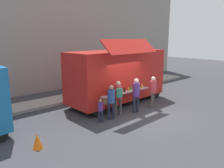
{
  "coord_description": "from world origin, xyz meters",
  "views": [
    {
      "loc": [
        -8.06,
        -6.76,
        3.81
      ],
      "look_at": [
        -0.24,
        1.9,
        1.3
      ],
      "focal_mm": 34.84,
      "sensor_mm": 36.0,
      "label": 1
    }
  ],
  "objects_px": {
    "trash_bin": "(133,81)",
    "customer_mid_with_backpack": "(118,94)",
    "child_near_queue": "(100,108)",
    "customer_rear_waiting": "(111,99)",
    "traffic_cone_orange": "(37,141)",
    "food_truck_main": "(118,75)",
    "customer_front_ordering": "(136,92)",
    "customer_extra_browsing": "(153,89)"
  },
  "relations": [
    {
      "from": "trash_bin",
      "to": "customer_mid_with_backpack",
      "type": "bearing_deg",
      "value": -144.1
    },
    {
      "from": "food_truck_main",
      "to": "trash_bin",
      "type": "xyz_separation_m",
      "value": [
        3.92,
        2.32,
        -1.23
      ]
    },
    {
      "from": "food_truck_main",
      "to": "customer_mid_with_backpack",
      "type": "distance_m",
      "value": 2.22
    },
    {
      "from": "trash_bin",
      "to": "customer_rear_waiting",
      "type": "xyz_separation_m",
      "value": [
        -6.03,
        -4.07,
        0.54
      ]
    },
    {
      "from": "food_truck_main",
      "to": "customer_rear_waiting",
      "type": "xyz_separation_m",
      "value": [
        -2.12,
        -1.75,
        -0.69
      ]
    },
    {
      "from": "customer_front_ordering",
      "to": "child_near_queue",
      "type": "distance_m",
      "value": 2.24
    },
    {
      "from": "trash_bin",
      "to": "child_near_queue",
      "type": "bearing_deg",
      "value": -148.58
    },
    {
      "from": "traffic_cone_orange",
      "to": "food_truck_main",
      "type": "bearing_deg",
      "value": 19.86
    },
    {
      "from": "traffic_cone_orange",
      "to": "customer_front_ordering",
      "type": "distance_m",
      "value": 5.41
    },
    {
      "from": "customer_rear_waiting",
      "to": "child_near_queue",
      "type": "height_order",
      "value": "customer_rear_waiting"
    },
    {
      "from": "customer_front_ordering",
      "to": "customer_rear_waiting",
      "type": "distance_m",
      "value": 1.58
    },
    {
      "from": "customer_extra_browsing",
      "to": "customer_rear_waiting",
      "type": "bearing_deg",
      "value": 69.21
    },
    {
      "from": "customer_rear_waiting",
      "to": "trash_bin",
      "type": "bearing_deg",
      "value": -15.09
    },
    {
      "from": "food_truck_main",
      "to": "child_near_queue",
      "type": "bearing_deg",
      "value": -148.95
    },
    {
      "from": "trash_bin",
      "to": "customer_front_ordering",
      "type": "relative_size",
      "value": 0.5
    },
    {
      "from": "food_truck_main",
      "to": "customer_mid_with_backpack",
      "type": "relative_size",
      "value": 3.56
    },
    {
      "from": "trash_bin",
      "to": "customer_extra_browsing",
      "type": "bearing_deg",
      "value": -126.01
    },
    {
      "from": "customer_front_ordering",
      "to": "customer_mid_with_backpack",
      "type": "distance_m",
      "value": 0.98
    },
    {
      "from": "customer_rear_waiting",
      "to": "food_truck_main",
      "type": "bearing_deg",
      "value": -9.5
    },
    {
      "from": "customer_mid_with_backpack",
      "to": "customer_rear_waiting",
      "type": "relative_size",
      "value": 1.04
    },
    {
      "from": "customer_rear_waiting",
      "to": "customer_extra_browsing",
      "type": "bearing_deg",
      "value": -52.97
    },
    {
      "from": "customer_front_ordering",
      "to": "child_near_queue",
      "type": "height_order",
      "value": "customer_front_ordering"
    },
    {
      "from": "traffic_cone_orange",
      "to": "customer_extra_browsing",
      "type": "height_order",
      "value": "customer_extra_browsing"
    },
    {
      "from": "customer_front_ordering",
      "to": "trash_bin",
      "type": "bearing_deg",
      "value": -38.16
    },
    {
      "from": "traffic_cone_orange",
      "to": "customer_rear_waiting",
      "type": "xyz_separation_m",
      "value": [
        3.77,
        0.38,
        0.71
      ]
    },
    {
      "from": "customer_mid_with_backpack",
      "to": "child_near_queue",
      "type": "distance_m",
      "value": 1.36
    },
    {
      "from": "food_truck_main",
      "to": "customer_rear_waiting",
      "type": "relative_size",
      "value": 3.71
    },
    {
      "from": "traffic_cone_orange",
      "to": "child_near_queue",
      "type": "relative_size",
      "value": 0.49
    },
    {
      "from": "customer_rear_waiting",
      "to": "child_near_queue",
      "type": "bearing_deg",
      "value": 130.53
    },
    {
      "from": "food_truck_main",
      "to": "customer_mid_with_backpack",
      "type": "height_order",
      "value": "food_truck_main"
    },
    {
      "from": "traffic_cone_orange",
      "to": "customer_extra_browsing",
      "type": "distance_m",
      "value": 6.75
    },
    {
      "from": "customer_rear_waiting",
      "to": "child_near_queue",
      "type": "xyz_separation_m",
      "value": [
        -0.63,
        0.0,
        -0.31
      ]
    },
    {
      "from": "traffic_cone_orange",
      "to": "customer_mid_with_backpack",
      "type": "height_order",
      "value": "customer_mid_with_backpack"
    },
    {
      "from": "customer_front_ordering",
      "to": "customer_rear_waiting",
      "type": "relative_size",
      "value": 1.08
    },
    {
      "from": "customer_front_ordering",
      "to": "customer_rear_waiting",
      "type": "xyz_separation_m",
      "value": [
        -1.57,
        0.17,
        -0.09
      ]
    },
    {
      "from": "food_truck_main",
      "to": "traffic_cone_orange",
      "type": "relative_size",
      "value": 11.18
    },
    {
      "from": "customer_extra_browsing",
      "to": "food_truck_main",
      "type": "bearing_deg",
      "value": 5.69
    },
    {
      "from": "customer_mid_with_backpack",
      "to": "child_near_queue",
      "type": "height_order",
      "value": "customer_mid_with_backpack"
    },
    {
      "from": "traffic_cone_orange",
      "to": "trash_bin",
      "type": "bearing_deg",
      "value": 24.4
    },
    {
      "from": "food_truck_main",
      "to": "customer_extra_browsing",
      "type": "distance_m",
      "value": 2.21
    },
    {
      "from": "food_truck_main",
      "to": "customer_extra_browsing",
      "type": "relative_size",
      "value": 3.56
    },
    {
      "from": "customer_front_ordering",
      "to": "customer_mid_with_backpack",
      "type": "bearing_deg",
      "value": 76.8
    }
  ]
}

